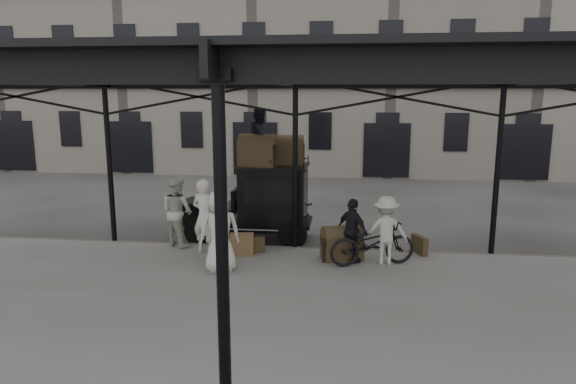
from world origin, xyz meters
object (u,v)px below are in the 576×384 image
object	(u,v)px
bicycle	(372,243)
steamer_trunk_roof_near	(258,153)
porter_official	(352,231)
taxi	(263,199)
porter_left	(205,216)
steamer_trunk_platform	(342,245)

from	to	relation	value
bicycle	steamer_trunk_roof_near	size ratio (longest dim) A/B	2.06
steamer_trunk_roof_near	porter_official	bearing A→B (deg)	-28.79
taxi	porter_left	size ratio (longest dim) A/B	1.92
porter_left	porter_official	world-z (taller)	porter_left
bicycle	steamer_trunk_roof_near	xyz separation A→B (m)	(-3.05, 1.98, 1.86)
taxi	porter_left	distance (m)	2.13
porter_official	steamer_trunk_roof_near	world-z (taller)	steamer_trunk_roof_near
steamer_trunk_platform	taxi	bearing A→B (deg)	121.56
steamer_trunk_roof_near	bicycle	bearing A→B (deg)	-26.42
porter_official	steamer_trunk_platform	xyz separation A→B (m)	(-0.24, 0.23, -0.43)
porter_official	steamer_trunk_platform	size ratio (longest dim) A/B	1.64
porter_official	bicycle	distance (m)	0.54
porter_left	bicycle	size ratio (longest dim) A/B	0.92
steamer_trunk_roof_near	steamer_trunk_platform	xyz separation A→B (m)	(2.34, -1.60, -2.05)
bicycle	taxi	bearing A→B (deg)	35.97
porter_left	bicycle	bearing A→B (deg)	-164.42
taxi	steamer_trunk_roof_near	world-z (taller)	steamer_trunk_roof_near
porter_official	steamer_trunk_roof_near	xyz separation A→B (m)	(-2.58, 1.83, 1.62)
steamer_trunk_platform	bicycle	bearing A→B (deg)	-47.32
porter_official	bicycle	xyz separation A→B (m)	(0.47, -0.15, -0.24)
taxi	porter_left	world-z (taller)	taxi
taxi	steamer_trunk_platform	distance (m)	3.00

